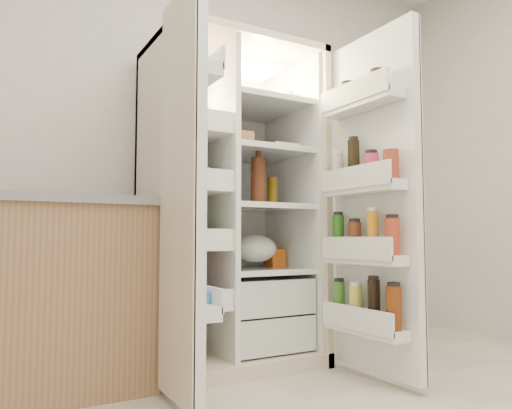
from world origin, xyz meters
TOP-DOWN VIEW (x-y plane):
  - wall_back at (0.00, 2.00)m, footprint 4.00×0.02m
  - refrigerator at (0.01, 1.65)m, footprint 0.92×0.70m
  - freezer_door at (-0.50, 1.05)m, footprint 0.15×0.40m
  - fridge_door at (0.48, 0.96)m, footprint 0.17×0.58m
  - kitchen_counter at (-1.11, 1.58)m, footprint 1.23×0.65m

SIDE VIEW (x-z plane):
  - kitchen_counter at x=-1.11m, z-range 0.00..0.89m
  - refrigerator at x=0.01m, z-range -0.16..1.64m
  - fridge_door at x=0.48m, z-range 0.01..1.73m
  - freezer_door at x=-0.50m, z-range 0.03..1.75m
  - wall_back at x=0.00m, z-range 0.00..2.70m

